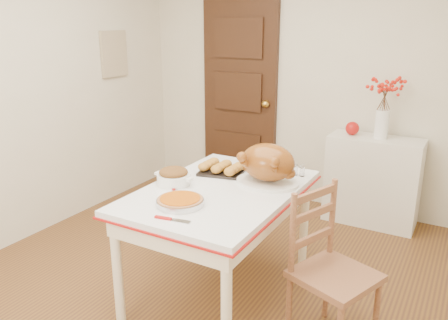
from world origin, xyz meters
The scene contains 18 objects.
floor centered at (0.00, 0.00, 0.00)m, with size 3.50×4.00×0.00m, color #4B2B1B.
wall_back centered at (0.00, 2.00, 1.25)m, with size 3.50×0.00×2.50m, color beige.
wall_left centered at (-1.75, 0.00, 1.25)m, with size 0.00×4.00×2.50m, color beige.
door_back centered at (-0.70, 1.97, 1.03)m, with size 0.85×0.06×2.06m, color #331A0E.
photo_board centered at (-1.73, 1.20, 1.50)m, with size 0.03×0.35×0.45m, color #CCBA86.
sideboard centered at (0.79, 1.78, 0.41)m, with size 0.82×0.36×0.82m, color silver.
kitchen_table centered at (0.18, 0.04, 0.40)m, with size 0.91×1.33×0.80m, color white, non-canonical shape.
chair_oak centered at (0.97, -0.04, 0.47)m, with size 0.41×0.41×0.94m, color #9C6342, non-canonical shape.
berry_vase centered at (0.82, 1.78, 1.08)m, with size 0.27×0.27×0.53m, color white, non-canonical shape.
apple centered at (0.57, 1.78, 0.88)m, with size 0.12×0.12×0.12m, color #AC110E.
turkey_platter centered at (0.40, 0.27, 0.93)m, with size 0.42×0.34×0.27m, color brown, non-canonical shape.
pumpkin_pie centered at (0.10, -0.30, 0.82)m, with size 0.28×0.28×0.06m, color #B54E06.
stuffing_dish centered at (-0.13, -0.04, 0.85)m, with size 0.28×0.22×0.11m, color brown, non-canonical shape.
rolls_tray centered at (0.03, 0.31, 0.84)m, with size 0.30×0.23×0.08m, color #A9762B, non-canonical shape.
pie_server centered at (0.19, -0.50, 0.80)m, with size 0.21×0.06×0.01m, color silver, non-canonical shape.
carving_knife centered at (-0.03, -0.15, 0.80)m, with size 0.24×0.06×0.01m, color silver, non-canonical shape.
drinking_glass centered at (0.18, 0.53, 0.85)m, with size 0.07×0.07×0.12m, color white.
shaker_pair centered at (0.52, 0.53, 0.84)m, with size 0.08×0.03×0.08m, color white, non-canonical shape.
Camera 1 is at (1.53, -2.30, 1.84)m, focal length 36.24 mm.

